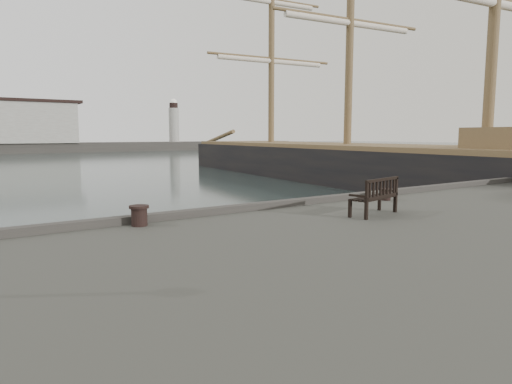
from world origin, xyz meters
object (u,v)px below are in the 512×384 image
bollard_left (139,216)px  bollard_right (386,194)px  tall_ship_main (347,170)px  bench (374,203)px

bollard_left → bollard_right: (7.85, -0.42, -0.05)m
tall_ship_main → bench: bearing=-127.8°
bollard_right → tall_ship_main: 22.53m
bench → bollard_right: (2.35, 1.58, -0.11)m
bollard_left → bollard_right: bollard_left is taller
bench → bollard_right: size_ratio=4.57×
bollard_right → tall_ship_main: (15.16, 16.64, -0.93)m
bollard_right → tall_ship_main: bearing=47.7°
bollard_right → bench: bearing=-146.0°
bollard_left → tall_ship_main: (23.01, 16.22, -0.98)m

